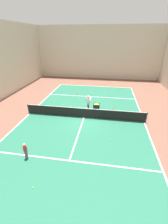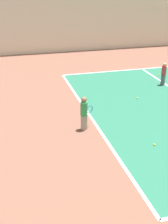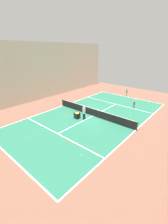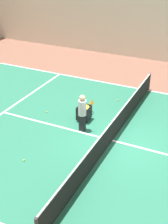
{
  "view_description": "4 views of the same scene",
  "coord_description": "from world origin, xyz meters",
  "px_view_note": "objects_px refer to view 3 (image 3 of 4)",
  "views": [
    {
      "loc": [
        2.05,
        -12.54,
        7.01
      ],
      "look_at": [
        0.0,
        0.0,
        0.6
      ],
      "focal_mm": 24.0,
      "sensor_mm": 36.0,
      "label": 1
    },
    {
      "loc": [
        10.41,
        -13.49,
        5.2
      ],
      "look_at": [
        0.84,
        -10.93,
        0.7
      ],
      "focal_mm": 50.0,
      "sensor_mm": 36.0,
      "label": 2
    },
    {
      "loc": [
        -10.41,
        13.75,
        7.78
      ],
      "look_at": [
        0.19,
        1.5,
        0.95
      ],
      "focal_mm": 24.0,
      "sensor_mm": 36.0,
      "label": 3
    },
    {
      "loc": [
        -10.41,
        -3.67,
        7.39
      ],
      "look_at": [
        1.03,
        1.82,
        0.44
      ],
      "focal_mm": 50.0,
      "sensor_mm": 36.0,
      "label": 4
    }
  ],
  "objects_px": {
    "child_midcourt": "(134,104)",
    "training_cone_0": "(68,141)",
    "ball_cart": "(77,114)",
    "coach_at_net": "(84,112)",
    "tennis_net": "(93,112)",
    "player_near_baseline": "(127,92)",
    "training_cone_1": "(65,114)"
  },
  "relations": [
    {
      "from": "child_midcourt",
      "to": "training_cone_0",
      "type": "relative_size",
      "value": 3.36
    },
    {
      "from": "tennis_net",
      "to": "ball_cart",
      "type": "xyz_separation_m",
      "value": [
        1.03,
        1.82,
        0.01
      ]
    },
    {
      "from": "tennis_net",
      "to": "training_cone_0",
      "type": "bearing_deg",
      "value": 106.83
    },
    {
      "from": "training_cone_0",
      "to": "child_midcourt",
      "type": "bearing_deg",
      "value": -94.42
    },
    {
      "from": "tennis_net",
      "to": "child_midcourt",
      "type": "relative_size",
      "value": 10.04
    },
    {
      "from": "ball_cart",
      "to": "training_cone_1",
      "type": "relative_size",
      "value": 3.01
    },
    {
      "from": "coach_at_net",
      "to": "training_cone_1",
      "type": "xyz_separation_m",
      "value": [
        2.56,
        0.69,
        -0.87
      ]
    },
    {
      "from": "player_near_baseline",
      "to": "training_cone_0",
      "type": "height_order",
      "value": "player_near_baseline"
    },
    {
      "from": "child_midcourt",
      "to": "tennis_net",
      "type": "bearing_deg",
      "value": -34.14
    },
    {
      "from": "player_near_baseline",
      "to": "training_cone_1",
      "type": "distance_m",
      "value": 13.26
    },
    {
      "from": "tennis_net",
      "to": "training_cone_0",
      "type": "distance_m",
      "value": 6.37
    },
    {
      "from": "child_midcourt",
      "to": "ball_cart",
      "type": "distance_m",
      "value": 8.62
    },
    {
      "from": "ball_cart",
      "to": "coach_at_net",
      "type": "bearing_deg",
      "value": -158.87
    },
    {
      "from": "child_midcourt",
      "to": "training_cone_1",
      "type": "distance_m",
      "value": 9.82
    },
    {
      "from": "tennis_net",
      "to": "coach_at_net",
      "type": "relative_size",
      "value": 6.62
    },
    {
      "from": "coach_at_net",
      "to": "child_midcourt",
      "type": "relative_size",
      "value": 1.52
    },
    {
      "from": "child_midcourt",
      "to": "ball_cart",
      "type": "xyz_separation_m",
      "value": [
        3.8,
        7.74,
        -0.13
      ]
    },
    {
      "from": "player_near_baseline",
      "to": "training_cone_0",
      "type": "distance_m",
      "value": 17.23
    },
    {
      "from": "coach_at_net",
      "to": "ball_cart",
      "type": "height_order",
      "value": "coach_at_net"
    },
    {
      "from": "child_midcourt",
      "to": "training_cone_0",
      "type": "distance_m",
      "value": 12.06
    },
    {
      "from": "tennis_net",
      "to": "coach_at_net",
      "type": "bearing_deg",
      "value": 82.7
    },
    {
      "from": "coach_at_net",
      "to": "training_cone_0",
      "type": "relative_size",
      "value": 5.09
    },
    {
      "from": "coach_at_net",
      "to": "player_near_baseline",
      "type": "bearing_deg",
      "value": -1.08
    },
    {
      "from": "ball_cart",
      "to": "training_cone_0",
      "type": "bearing_deg",
      "value": 123.91
    },
    {
      "from": "tennis_net",
      "to": "child_midcourt",
      "type": "height_order",
      "value": "child_midcourt"
    },
    {
      "from": "coach_at_net",
      "to": "training_cone_0",
      "type": "xyz_separation_m",
      "value": [
        -2.03,
        4.6,
        -0.82
      ]
    },
    {
      "from": "player_near_baseline",
      "to": "ball_cart",
      "type": "bearing_deg",
      "value": -26.65
    },
    {
      "from": "tennis_net",
      "to": "player_near_baseline",
      "type": "height_order",
      "value": "player_near_baseline"
    },
    {
      "from": "player_near_baseline",
      "to": "ball_cart",
      "type": "xyz_separation_m",
      "value": [
        0.19,
        12.74,
        -0.2
      ]
    },
    {
      "from": "tennis_net",
      "to": "training_cone_1",
      "type": "xyz_separation_m",
      "value": [
        2.75,
        2.19,
        -0.39
      ]
    },
    {
      "from": "tennis_net",
      "to": "ball_cart",
      "type": "distance_m",
      "value": 2.09
    },
    {
      "from": "coach_at_net",
      "to": "training_cone_0",
      "type": "bearing_deg",
      "value": -160.2
    }
  ]
}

